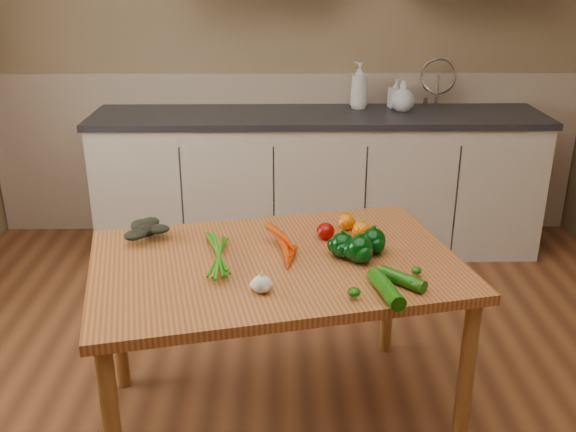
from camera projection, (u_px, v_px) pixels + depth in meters
The scene contains 17 objects.
room at pixel (293, 145), 2.02m from camera, with size 4.04×5.04×2.64m.
counter_run at pixel (319, 180), 4.19m from camera, with size 2.84×0.64×1.14m.
table at pixel (276, 279), 2.45m from camera, with size 1.53×1.15×0.74m.
soap_bottle_a at pixel (359, 85), 4.11m from camera, with size 0.11×0.11×0.29m, color silver.
soap_bottle_b at pixel (396, 93), 4.15m from camera, with size 0.08×0.09×0.19m, color silver.
soap_bottle_c at pixel (403, 96), 4.05m from camera, with size 0.15×0.15×0.19m, color silver.
carrot_bunch at pixel (263, 247), 2.45m from camera, with size 0.25×0.20×0.07m, color #CE3A04, non-canonical shape.
leafy_greens at pixel (149, 228), 2.59m from camera, with size 0.20×0.18×0.10m, color black, non-canonical shape.
garlic_bulb at pixel (261, 284), 2.18m from camera, with size 0.07×0.07×0.06m, color silver.
pepper_a at pixel (342, 245), 2.43m from camera, with size 0.10×0.10×0.10m, color black.
pepper_b at pixel (373, 241), 2.47m from camera, with size 0.10×0.10×0.10m, color black.
pepper_c at pixel (360, 249), 2.39m from camera, with size 0.10×0.10×0.10m, color black.
tomato_a at pixel (326, 231), 2.60m from camera, with size 0.07×0.07×0.07m, color #8F0602.
tomato_b at pixel (346, 222), 2.69m from camera, with size 0.08×0.08×0.07m, color #DA6405.
tomato_c at pixel (362, 230), 2.61m from camera, with size 0.08×0.08×0.07m, color #DA6405.
zucchini_a at pixel (402, 279), 2.23m from camera, with size 0.05×0.05×0.18m, color #114907.
zucchini_b at pixel (386, 288), 2.16m from camera, with size 0.06×0.06×0.23m, color #114907.
Camera 1 is at (-0.04, -1.79, 1.79)m, focal length 40.00 mm.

